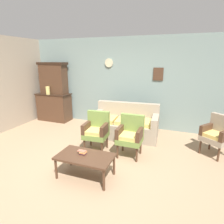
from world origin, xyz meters
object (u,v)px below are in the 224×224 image
at_px(wingback_chair_by_fireplace, 217,134).
at_px(book_stack_on_table, 83,152).
at_px(side_cabinet, 54,107).
at_px(coffee_table, 85,158).
at_px(vase_on_cabinet, 48,90).
at_px(armchair_row_middle, 96,129).
at_px(armchair_near_couch_end, 130,134).
at_px(floral_couch, 126,125).

relative_size(wingback_chair_by_fireplace, book_stack_on_table, 5.73).
distance_m(side_cabinet, coffee_table, 3.66).
bearing_deg(vase_on_cabinet, book_stack_on_table, -42.48).
xyz_separation_m(vase_on_cabinet, book_stack_on_table, (2.59, -2.37, -0.61)).
distance_m(wingback_chair_by_fireplace, coffee_table, 2.91).
relative_size(side_cabinet, armchair_row_middle, 1.28).
bearing_deg(armchair_near_couch_end, wingback_chair_by_fireplace, 21.28).
distance_m(armchair_near_couch_end, book_stack_on_table, 1.19).
distance_m(floral_couch, coffee_table, 2.06).
distance_m(armchair_near_couch_end, wingback_chair_by_fireplace, 1.90).
xyz_separation_m(vase_on_cabinet, wingback_chair_by_fireplace, (4.97, -0.66, -0.56)).
distance_m(armchair_row_middle, book_stack_on_table, 1.04).
height_order(side_cabinet, floral_couch, side_cabinet).
height_order(armchair_row_middle, book_stack_on_table, armchair_row_middle).
relative_size(armchair_near_couch_end, coffee_table, 0.90).
bearing_deg(vase_on_cabinet, armchair_near_couch_end, -22.87).
relative_size(side_cabinet, vase_on_cabinet, 4.34).
xyz_separation_m(floral_couch, armchair_row_middle, (-0.41, -1.00, 0.17)).
bearing_deg(armchair_near_couch_end, book_stack_on_table, -120.37).
height_order(floral_couch, book_stack_on_table, floral_couch).
bearing_deg(side_cabinet, wingback_chair_by_fireplace, -9.62).
relative_size(floral_couch, coffee_table, 1.78).
height_order(vase_on_cabinet, armchair_row_middle, vase_on_cabinet).
distance_m(vase_on_cabinet, armchair_near_couch_end, 3.51).
height_order(floral_couch, armchair_row_middle, same).
bearing_deg(armchair_near_couch_end, armchair_row_middle, -179.47).
bearing_deg(wingback_chair_by_fireplace, vase_on_cabinet, 172.48).
relative_size(vase_on_cabinet, armchair_row_middle, 0.30).
distance_m(armchair_near_couch_end, coffee_table, 1.20).
distance_m(side_cabinet, vase_on_cabinet, 0.63).
xyz_separation_m(side_cabinet, wingback_chair_by_fireplace, (4.90, -0.83, 0.03)).
relative_size(armchair_row_middle, book_stack_on_table, 5.73).
distance_m(vase_on_cabinet, coffee_table, 3.66).
bearing_deg(floral_couch, armchair_row_middle, -112.24).
relative_size(side_cabinet, coffee_table, 1.16).
bearing_deg(wingback_chair_by_fireplace, armchair_near_couch_end, -158.72).
height_order(armchair_near_couch_end, wingback_chair_by_fireplace, same).
xyz_separation_m(side_cabinet, coffee_table, (2.59, -2.59, -0.09)).
bearing_deg(armchair_row_middle, book_stack_on_table, -78.68).
bearing_deg(floral_couch, side_cabinet, 168.91).
bearing_deg(wingback_chair_by_fireplace, armchair_row_middle, -164.85).
height_order(wingback_chair_by_fireplace, coffee_table, wingback_chair_by_fireplace).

